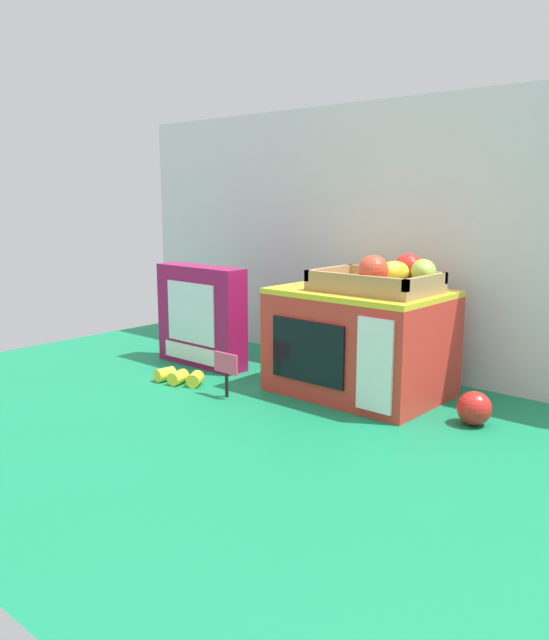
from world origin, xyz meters
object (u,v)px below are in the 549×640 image
Objects in this scene: toy_microwave at (360,342)px; food_groups_crate at (386,278)px; price_sign at (226,368)px; loose_toy_apple at (474,408)px; cookie_set_box at (201,316)px; loose_toy_banana at (179,377)px.

food_groups_crate is (0.06, -0.00, 0.15)m from toy_microwave.
food_groups_crate is at bearing 40.13° from price_sign.
price_sign is (-0.26, -0.22, -0.20)m from food_groups_crate.
toy_microwave reaches higher than price_sign.
food_groups_crate is at bearing 173.74° from loose_toy_apple.
loose_toy_apple is (0.29, -0.03, -0.08)m from toy_microwave.
cookie_set_box is 0.74m from loose_toy_apple.
loose_toy_banana is (-0.36, -0.22, -0.10)m from toy_microwave.
cookie_set_box is (-0.45, -0.07, 0.01)m from toy_microwave.
food_groups_crate is 3.93× the size of loose_toy_apple.
food_groups_crate reaches higher than loose_toy_banana.
loose_toy_banana is (-0.42, -0.22, -0.25)m from food_groups_crate.
food_groups_crate reaches higher than toy_microwave.
toy_microwave is 0.16m from food_groups_crate.
toy_microwave is 0.30m from loose_toy_apple.
cookie_set_box reaches higher than price_sign.
cookie_set_box is 2.72× the size of price_sign.
cookie_set_box is at bearing -176.63° from loose_toy_apple.
price_sign is 0.17m from loose_toy_banana.
toy_microwave is 5.49× the size of loose_toy_apple.
price_sign is at bearing 0.40° from loose_toy_banana.
toy_microwave is 1.40× the size of food_groups_crate.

